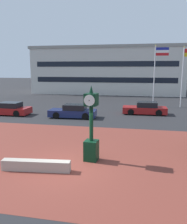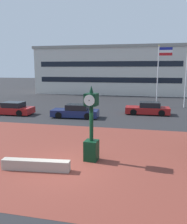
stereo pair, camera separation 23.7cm
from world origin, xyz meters
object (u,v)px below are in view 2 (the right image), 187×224
object	(u,v)px
car_street_near	(12,109)
flagpole_primary	(160,70)
car_street_distant	(76,112)
civic_building	(113,70)
car_street_far	(148,109)
street_clock	(91,132)

from	to	relation	value
car_street_near	flagpole_primary	size ratio (longest dim) A/B	0.59
car_street_near	flagpole_primary	world-z (taller)	flagpole_primary
car_street_near	car_street_distant	distance (m)	6.87
flagpole_primary	civic_building	bearing A→B (deg)	115.01
flagpole_primary	civic_building	world-z (taller)	civic_building
car_street_far	civic_building	bearing A→B (deg)	15.47
car_street_far	flagpole_primary	bearing A→B (deg)	-14.26
flagpole_primary	car_street_far	bearing A→B (deg)	-103.03
civic_building	car_street_near	bearing A→B (deg)	-104.87
car_street_far	civic_building	xyz separation A→B (m)	(-6.83, 22.78, 3.76)
car_street_near	car_street_distant	world-z (taller)	same
car_street_far	car_street_distant	xyz separation A→B (m)	(-6.81, -3.11, 0.00)
car_street_distant	flagpole_primary	distance (m)	12.38
car_street_far	car_street_distant	distance (m)	7.49
street_clock	car_street_near	world-z (taller)	street_clock
street_clock	car_street_distant	distance (m)	10.96
car_street_far	car_street_near	bearing A→B (deg)	101.14
street_clock	flagpole_primary	xyz separation A→B (m)	(4.15, 18.74, 2.93)
street_clock	car_street_distant	xyz separation A→B (m)	(-3.92, 10.19, -0.95)
car_street_distant	civic_building	size ratio (longest dim) A/B	0.16
car_street_far	street_clock	bearing A→B (deg)	166.50
car_street_far	flagpole_primary	world-z (taller)	flagpole_primary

